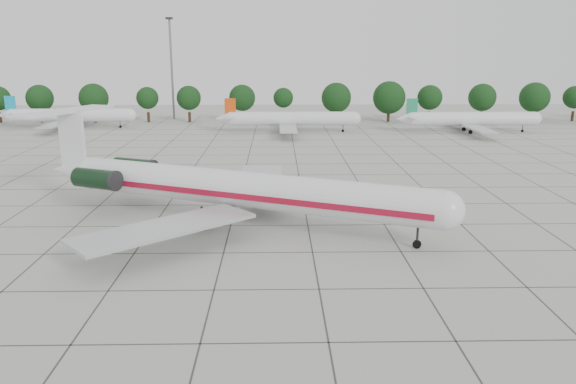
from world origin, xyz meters
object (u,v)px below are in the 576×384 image
bg_airliner_b (70,116)px  floodlight_mast (171,63)px  main_airliner (221,186)px  bg_airliner_d (472,119)px  bg_airliner_c (291,119)px

bg_airliner_b → floodlight_mast: floodlight_mast is taller
main_airliner → bg_airliner_b: bearing=143.6°
main_airliner → bg_airliner_b: main_airliner is taller
floodlight_mast → main_airliner: bearing=-77.0°
main_airliner → bg_airliner_d: size_ratio=1.60×
main_airliner → floodlight_mast: (-21.05, 90.84, 10.37)m
bg_airliner_c → bg_airliner_b: bearing=171.5°
bg_airliner_d → bg_airliner_b: bearing=174.5°
bg_airliner_c → floodlight_mast: bearing=140.2°
main_airliner → bg_airliner_c: size_ratio=1.60×
bg_airliner_d → floodlight_mast: bearing=159.4°
bg_airliner_b → bg_airliner_d: 90.53m
bg_airliner_c → bg_airliner_d: (39.38, -1.02, 0.00)m
bg_airliner_d → floodlight_mast: size_ratio=1.11×
bg_airliner_b → main_airliner: bearing=-60.4°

